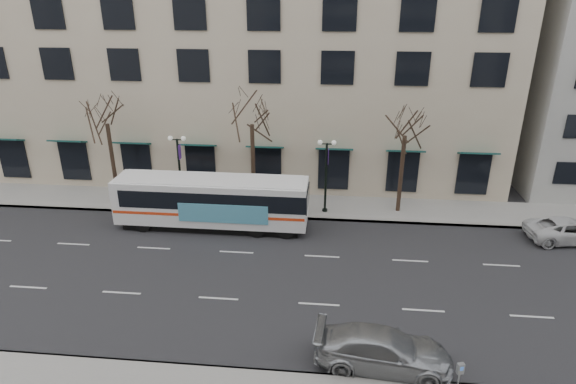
# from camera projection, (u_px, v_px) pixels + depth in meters

# --- Properties ---
(ground) EXTENTS (160.00, 160.00, 0.00)m
(ground) POSITION_uv_depth(u_px,v_px,m) (228.00, 273.00, 26.02)
(ground) COLOR black
(ground) RESTS_ON ground
(sidewalk_far) EXTENTS (80.00, 4.00, 0.15)m
(sidewalk_far) POSITION_uv_depth(u_px,v_px,m) (325.00, 207.00, 33.80)
(sidewalk_far) COLOR gray
(sidewalk_far) RESTS_ON ground
(building_hotel) EXTENTS (40.00, 20.00, 24.00)m
(building_hotel) POSITION_uv_depth(u_px,v_px,m) (250.00, 18.00, 40.82)
(building_hotel) COLOR #BEAC91
(building_hotel) RESTS_ON ground
(tree_far_left) EXTENTS (3.60, 3.60, 8.34)m
(tree_far_left) POSITION_uv_depth(u_px,v_px,m) (105.00, 110.00, 32.40)
(tree_far_left) COLOR black
(tree_far_left) RESTS_ON ground
(tree_far_mid) EXTENTS (3.60, 3.60, 8.55)m
(tree_far_mid) POSITION_uv_depth(u_px,v_px,m) (252.00, 110.00, 31.42)
(tree_far_mid) COLOR black
(tree_far_mid) RESTS_ON ground
(tree_far_right) EXTENTS (3.60, 3.60, 8.06)m
(tree_far_right) POSITION_uv_depth(u_px,v_px,m) (406.00, 121.00, 30.71)
(tree_far_right) COLOR black
(tree_far_right) RESTS_ON ground
(lamp_post_left) EXTENTS (1.22, 0.45, 5.21)m
(lamp_post_left) POSITION_uv_depth(u_px,v_px,m) (180.00, 168.00, 32.85)
(lamp_post_left) COLOR black
(lamp_post_left) RESTS_ON ground
(lamp_post_right) EXTENTS (1.22, 0.45, 5.21)m
(lamp_post_right) POSITION_uv_depth(u_px,v_px,m) (326.00, 173.00, 31.95)
(lamp_post_right) COLOR black
(lamp_post_right) RESTS_ON ground
(city_bus) EXTENTS (12.23, 2.76, 3.31)m
(city_bus) POSITION_uv_depth(u_px,v_px,m) (213.00, 201.00, 30.53)
(city_bus) COLOR white
(city_bus) RESTS_ON ground
(silver_car) EXTENTS (5.69, 2.70, 1.60)m
(silver_car) POSITION_uv_depth(u_px,v_px,m) (383.00, 350.00, 19.33)
(silver_car) COLOR #9C9FA3
(silver_car) RESTS_ON ground
(white_pickup) EXTENTS (5.31, 2.93, 1.41)m
(white_pickup) POSITION_uv_depth(u_px,v_px,m) (569.00, 230.00, 29.20)
(white_pickup) COLOR silver
(white_pickup) RESTS_ON ground
(pay_station) EXTENTS (0.29, 0.23, 1.18)m
(pay_station) POSITION_uv_depth(u_px,v_px,m) (460.00, 371.00, 17.99)
(pay_station) COLOR gray
(pay_station) RESTS_ON sidewalk_near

